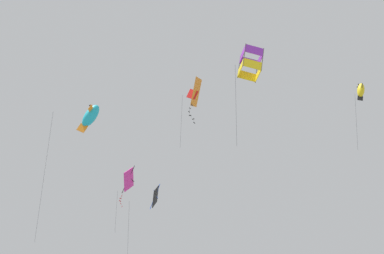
# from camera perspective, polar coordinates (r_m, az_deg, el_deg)

# --- Properties ---
(kite_box_near_left) EXTENTS (1.75, 1.63, 5.72)m
(kite_box_near_left) POSITION_cam_1_polar(r_m,az_deg,el_deg) (26.48, 7.06, 7.62)
(kite_box_near_left) COLOR purple
(kite_diamond_highest) EXTENTS (1.22, 2.12, 5.52)m
(kite_diamond_highest) POSITION_cam_1_polar(r_m,az_deg,el_deg) (38.39, -7.63, -6.29)
(kite_diamond_highest) COLOR #DB2D93
(kite_fish_upper_right) EXTENTS (1.21, 1.23, 4.96)m
(kite_fish_upper_right) POSITION_cam_1_polar(r_m,az_deg,el_deg) (34.40, 19.64, 4.17)
(kite_fish_upper_right) COLOR yellow
(kite_fish_near_right) EXTENTS (3.56, 3.80, 9.88)m
(kite_fish_near_right) POSITION_cam_1_polar(r_m,az_deg,el_deg) (34.80, -12.10, 1.31)
(kite_fish_near_right) COLOR #1EB2C6
(kite_diamond_mid_left) EXTENTS (2.16, 2.85, 8.79)m
(kite_diamond_mid_left) POSITION_cam_1_polar(r_m,az_deg,el_deg) (35.38, -4.45, -8.40)
(kite_diamond_mid_left) COLOR black
(kite_delta_far_centre) EXTENTS (1.49, 2.72, 5.00)m
(kite_delta_far_centre) POSITION_cam_1_polar(r_m,az_deg,el_deg) (34.18, 0.39, 4.15)
(kite_delta_far_centre) COLOR orange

